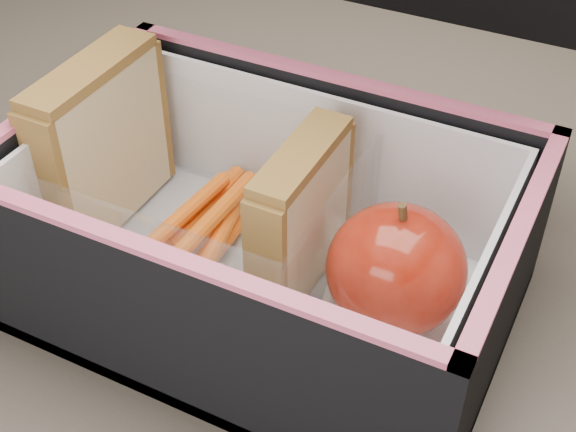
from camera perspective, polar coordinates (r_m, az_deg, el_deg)
name	(u,v)px	position (r m, az deg, el deg)	size (l,w,h in m)	color
kitchen_table	(281,356)	(0.60, -0.52, -9.95)	(1.20, 0.80, 0.75)	brown
lunch_bag	(269,218)	(0.47, -1.35, -0.15)	(0.29, 0.30, 0.26)	black
plastic_tub	(199,200)	(0.50, -6.37, 1.12)	(0.19, 0.14, 0.08)	white
sandwich_left	(101,144)	(0.53, -13.13, 5.03)	(0.03, 0.10, 0.11)	#CFB280
sandwich_right	(301,218)	(0.47, 0.92, -0.14)	(0.02, 0.09, 0.10)	#CFB280
carrot_sticks	(203,225)	(0.51, -6.10, -0.66)	(0.06, 0.13, 0.03)	#E35514
paper_napkin	(391,308)	(0.48, 7.34, -6.53)	(0.08, 0.08, 0.01)	white
red_apple	(396,269)	(0.45, 7.70, -3.74)	(0.10, 0.10, 0.08)	maroon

